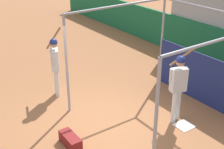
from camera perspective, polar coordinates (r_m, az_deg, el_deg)
ground_plane at (r=8.44m, az=-1.26°, el=-8.94°), size 60.00×60.00×0.00m
batting_cage at (r=8.91m, az=14.04°, el=1.17°), size 3.58×3.55×2.82m
home_plate at (r=8.56m, az=13.07°, el=-9.09°), size 0.44×0.44×0.02m
player_batter at (r=8.20m, az=12.06°, el=-1.36°), size 0.56×0.89×1.99m
player_waiting at (r=9.50m, az=-10.39°, el=2.39°), size 0.80×0.56×2.12m
equipment_bag at (r=7.68m, az=-7.63°, el=-11.83°), size 0.70×0.28×0.28m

